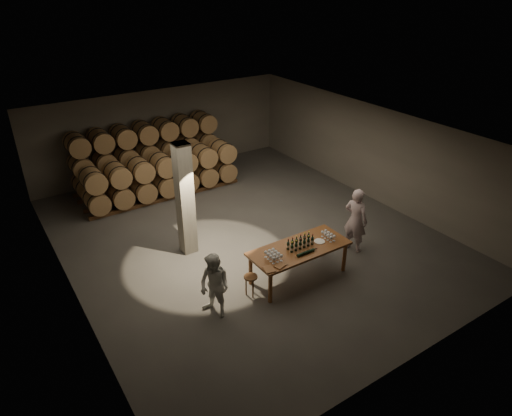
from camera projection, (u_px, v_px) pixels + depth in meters
room at (185, 200)px, 12.20m from camera, size 12.00×12.00×12.00m
tasting_table at (299, 251)px, 11.45m from camera, size 2.60×1.10×0.90m
barrel_stack_back at (147, 153)px, 16.49m from camera, size 5.48×0.95×2.31m
barrel_stack_front at (163, 175)px, 15.63m from camera, size 5.48×0.95×1.57m
bottle_cluster at (300, 243)px, 11.37m from camera, size 0.72×0.22×0.30m
lying_bottles at (306, 253)px, 11.12m from camera, size 0.61×0.08×0.08m
glass_cluster_left at (273, 254)px, 10.88m from camera, size 0.31×0.42×0.18m
glass_cluster_right at (328, 234)px, 11.71m from camera, size 0.20×0.42×0.18m
plate at (320, 241)px, 11.64m from camera, size 0.28×0.28×0.02m
notebook_near at (280, 266)px, 10.66m from camera, size 0.28×0.25×0.03m
notebook_corner at (269, 269)px, 10.55m from camera, size 0.29×0.34×0.03m
pen at (285, 266)px, 10.69m from camera, size 0.15×0.02×0.01m
stool at (251, 280)px, 10.95m from camera, size 0.33×0.33×0.56m
person_man at (356, 220)px, 12.56m from camera, size 0.63×0.79×1.88m
person_woman at (215, 286)px, 10.18m from camera, size 0.83×0.93×1.59m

